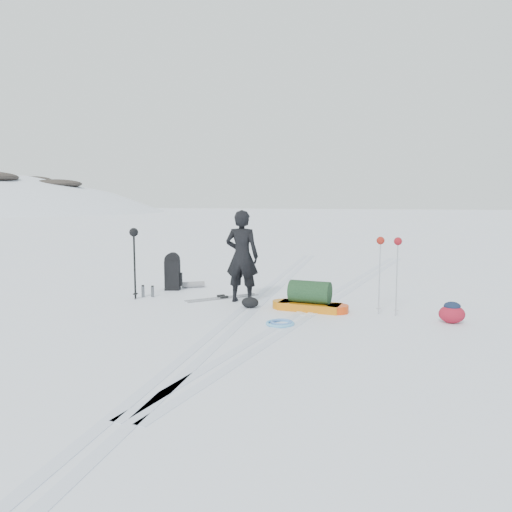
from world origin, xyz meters
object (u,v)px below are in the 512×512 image
object	(u,v)px
skier	(242,256)
ski_poles_black	(134,241)
pulk_sled	(310,299)
expedition_rucksack	(175,273)

from	to	relation	value
skier	ski_poles_black	size ratio (longest dim) A/B	1.25
pulk_sled	expedition_rucksack	xyz separation A→B (m)	(-3.28, 1.19, 0.18)
skier	expedition_rucksack	size ratio (longest dim) A/B	2.16
expedition_rucksack	ski_poles_black	xyz separation A→B (m)	(-0.30, -1.20, 0.80)
expedition_rucksack	ski_poles_black	bearing A→B (deg)	-121.26
pulk_sled	skier	bearing A→B (deg)	171.06
expedition_rucksack	ski_poles_black	world-z (taller)	ski_poles_black
pulk_sled	ski_poles_black	size ratio (longest dim) A/B	1.01
pulk_sled	expedition_rucksack	size ratio (longest dim) A/B	1.74
skier	expedition_rucksack	bearing A→B (deg)	-25.69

